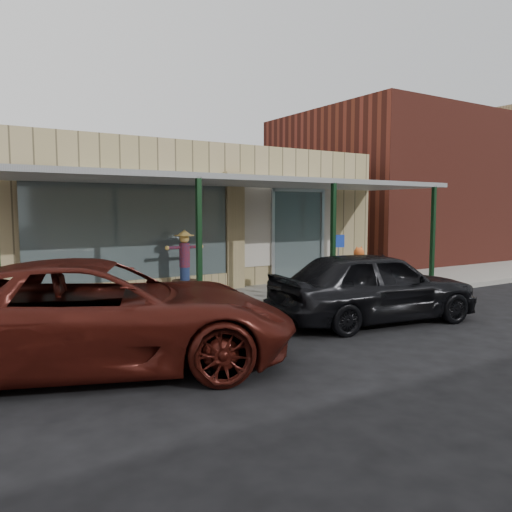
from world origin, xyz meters
TOP-DOWN VIEW (x-y plane):
  - ground at (0.00, 0.00)m, footprint 120.00×120.00m
  - sidewalk at (0.00, 3.60)m, footprint 40.00×3.20m
  - storefront at (-0.00, 8.16)m, footprint 12.00×6.25m
  - awning at (0.00, 3.56)m, footprint 12.00×3.00m
  - block_buildings_near at (2.01, 9.20)m, footprint 61.00×8.00m
  - barrel_scarecrow at (-1.13, 4.37)m, footprint 1.04×0.70m
  - barrel_pumpkin at (-4.65, 3.21)m, footprint 0.73×0.73m
  - handicap_sign at (2.38, 2.60)m, footprint 0.32×0.11m
  - parked_sedan at (1.34, 0.32)m, footprint 4.71×2.44m
  - car_maroon at (-4.34, 0.32)m, footprint 6.45×4.59m

SIDE VIEW (x-z plane):
  - ground at x=0.00m, z-range 0.00..0.00m
  - sidewalk at x=0.00m, z-range 0.00..0.15m
  - barrel_pumpkin at x=-4.65m, z-range 0.04..0.78m
  - barrel_scarecrow at x=-1.13m, z-range -0.13..1.58m
  - parked_sedan at x=1.34m, z-range 0.00..1.54m
  - car_maroon at x=-4.34m, z-range 0.00..1.63m
  - handicap_sign at x=2.38m, z-range 0.37..1.94m
  - storefront at x=0.00m, z-range -0.01..4.19m
  - awning at x=0.00m, z-range 1.49..4.53m
  - block_buildings_near at x=2.01m, z-range -0.23..7.77m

